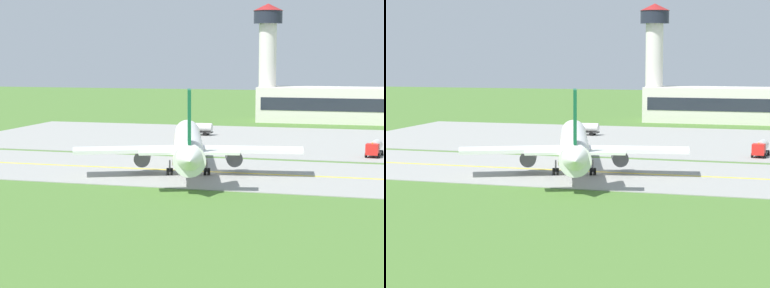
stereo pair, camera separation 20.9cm
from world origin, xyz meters
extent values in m
plane|color=#47702D|center=(0.00, 0.00, 0.00)|extent=(500.00, 500.00, 0.00)
cube|color=gray|center=(0.00, 0.00, 0.05)|extent=(240.00, 28.00, 0.10)
cube|color=gray|center=(10.00, 42.00, 0.05)|extent=(140.00, 52.00, 0.10)
cube|color=yellow|center=(0.00, 0.00, 0.11)|extent=(220.00, 0.60, 0.01)
cylinder|color=white|center=(-3.95, -1.74, 4.20)|extent=(13.56, 33.72, 4.00)
cone|color=white|center=(-9.16, 15.70, 4.20)|extent=(4.39, 3.58, 3.80)
cone|color=white|center=(1.31, -19.37, 4.60)|extent=(4.17, 4.04, 3.40)
cube|color=gold|center=(-3.95, -1.74, 3.70)|extent=(12.86, 31.14, 0.36)
cube|color=#1E232D|center=(-8.53, 13.59, 4.90)|extent=(3.77, 2.70, 0.70)
cube|color=white|center=(-11.47, -6.28, 3.70)|extent=(15.64, 10.61, 0.50)
cylinder|color=#47474C|center=(-10.12, -3.79, 2.30)|extent=(3.18, 3.92, 2.30)
cylinder|color=black|center=(-10.58, -2.26, 2.30)|extent=(2.08, 0.84, 2.10)
cube|color=white|center=(4.82, -1.42, 3.70)|extent=(15.55, 7.00, 0.50)
cylinder|color=#47474C|center=(2.33, -0.07, 2.30)|extent=(3.18, 3.92, 2.30)
cylinder|color=black|center=(1.87, 1.46, 2.30)|extent=(2.08, 0.84, 2.10)
cube|color=#145938|center=(0.34, -16.11, 9.45)|extent=(1.64, 4.33, 6.50)
cube|color=white|center=(-2.67, -17.22, 5.00)|extent=(6.46, 4.52, 0.30)
cube|color=white|center=(3.46, -15.39, 5.00)|extent=(6.34, 3.47, 0.30)
cylinder|color=slate|center=(-7.67, 10.72, 1.38)|extent=(0.24, 0.24, 1.65)
cylinder|color=black|center=(-7.67, 10.72, 0.55)|extent=(0.65, 1.15, 1.10)
cylinder|color=slate|center=(-5.87, -4.40, 1.38)|extent=(0.24, 0.24, 1.65)
cylinder|color=black|center=(-6.14, -4.48, 0.55)|extent=(0.65, 1.15, 1.10)
cylinder|color=black|center=(-5.61, -4.32, 0.55)|extent=(0.65, 1.15, 1.10)
cylinder|color=slate|center=(-0.89, -2.91, 1.38)|extent=(0.24, 0.24, 1.65)
cylinder|color=black|center=(-1.15, -2.99, 0.55)|extent=(0.65, 1.15, 1.10)
cylinder|color=black|center=(-0.63, -2.84, 0.55)|extent=(0.65, 1.15, 1.10)
cube|color=red|center=(20.72, 21.16, 1.50)|extent=(2.20, 2.02, 1.80)
cube|color=#1E232D|center=(20.63, 20.40, 1.81)|extent=(1.84, 0.33, 0.81)
cylinder|color=silver|center=(21.07, 24.14, 1.75)|extent=(2.28, 4.38, 1.80)
cube|color=#383838|center=(21.07, 24.14, 0.72)|extent=(2.57, 4.42, 0.24)
cylinder|color=orange|center=(20.72, 21.16, 2.50)|extent=(0.20, 0.20, 0.18)
cylinder|color=black|center=(21.71, 21.04, 0.45)|extent=(0.40, 0.93, 0.90)
cylinder|color=black|center=(19.73, 21.28, 0.45)|extent=(0.40, 0.93, 0.90)
cylinder|color=black|center=(22.21, 24.85, 0.45)|extent=(0.40, 0.93, 0.90)
cylinder|color=black|center=(20.13, 25.10, 0.45)|extent=(0.40, 0.93, 0.90)
cube|color=orange|center=(-17.95, 46.95, 1.50)|extent=(1.81, 2.01, 1.80)
cube|color=#1E232D|center=(-18.71, 46.95, 1.81)|extent=(0.13, 1.84, 0.81)
cylinder|color=silver|center=(-14.95, 46.93, 1.75)|extent=(4.21, 1.82, 1.80)
cube|color=#383838|center=(-14.95, 46.93, 0.72)|extent=(4.21, 2.12, 0.24)
cylinder|color=orange|center=(-17.95, 46.95, 2.50)|extent=(0.20, 0.20, 0.18)
cylinder|color=black|center=(-17.95, 45.95, 0.45)|extent=(0.90, 0.30, 0.90)
cylinder|color=black|center=(-17.94, 47.95, 0.45)|extent=(0.90, 0.30, 0.90)
cylinder|color=black|center=(-14.12, 45.88, 0.45)|extent=(0.90, 0.30, 0.90)
cylinder|color=black|center=(-14.10, 47.98, 0.45)|extent=(0.90, 0.30, 0.90)
cylinder|color=silver|center=(-7.92, 84.35, 12.29)|extent=(4.40, 4.40, 24.58)
cylinder|color=#1E232D|center=(-7.92, 84.35, 26.18)|extent=(7.20, 7.20, 3.20)
cone|color=maroon|center=(-7.92, 84.35, 28.68)|extent=(7.60, 7.60, 1.80)
camera|label=1|loc=(25.17, -102.50, 16.86)|focal=69.60mm
camera|label=2|loc=(25.37, -102.44, 16.86)|focal=69.60mm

